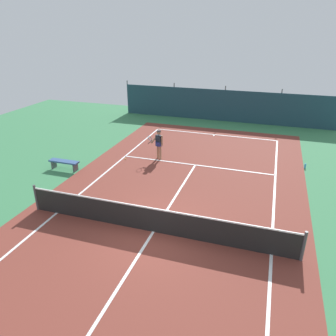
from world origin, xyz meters
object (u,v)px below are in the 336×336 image
at_px(tennis_player, 159,143).
at_px(water_bottle, 305,166).
at_px(courtside_bench, 64,163).
at_px(parked_car, 258,105).
at_px(tennis_net, 153,220).
at_px(tennis_ball_near_player, 126,159).

relative_size(tennis_player, water_bottle, 6.83).
bearing_deg(courtside_bench, parked_car, 59.14).
bearing_deg(courtside_bench, tennis_net, -30.67).
height_order(tennis_net, courtside_bench, tennis_net).
xyz_separation_m(tennis_ball_near_player, parked_car, (6.27, 12.36, 0.81)).
relative_size(tennis_net, parked_car, 2.36).
relative_size(parked_car, water_bottle, 17.90).
distance_m(tennis_net, tennis_player, 7.00).
bearing_deg(parked_car, water_bottle, -69.94).
bearing_deg(tennis_player, courtside_bench, 61.49).
distance_m(tennis_ball_near_player, water_bottle, 9.63).
height_order(tennis_player, tennis_ball_near_player, tennis_player).
xyz_separation_m(tennis_ball_near_player, courtside_bench, (-2.43, -2.20, 0.34)).
bearing_deg(tennis_net, parked_car, 82.56).
xyz_separation_m(parked_car, courtside_bench, (-8.70, -14.56, -0.46)).
relative_size(tennis_ball_near_player, courtside_bench, 0.04).
bearing_deg(parked_car, tennis_ball_near_player, -113.67).
height_order(tennis_player, parked_car, parked_car).
bearing_deg(water_bottle, tennis_player, -171.35).
xyz_separation_m(tennis_net, water_bottle, (5.56, 7.82, -0.39)).
relative_size(tennis_net, tennis_player, 6.17).
distance_m(tennis_net, courtside_bench, 7.34).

